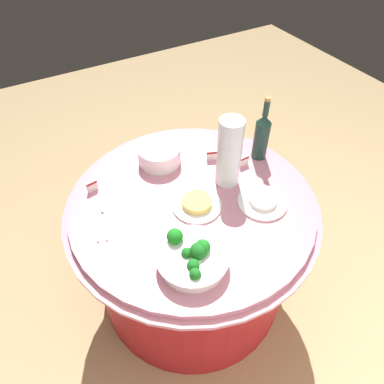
{
  "coord_description": "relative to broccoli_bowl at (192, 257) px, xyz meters",
  "views": [
    {
      "loc": [
        0.54,
        0.95,
        1.9
      ],
      "look_at": [
        0.0,
        0.0,
        0.79
      ],
      "focal_mm": 33.19,
      "sensor_mm": 36.0,
      "label": 1
    }
  ],
  "objects": [
    {
      "name": "ground_plane",
      "position": [
        -0.16,
        -0.29,
        -0.78
      ],
      "size": [
        6.0,
        6.0,
        0.0
      ],
      "primitive_type": "plane",
      "color": "tan"
    },
    {
      "name": "buffet_table",
      "position": [
        -0.16,
        -0.29,
        -0.41
      ],
      "size": [
        1.16,
        1.16,
        0.74
      ],
      "color": "maroon",
      "rests_on": "ground_plane"
    },
    {
      "name": "broccoli_bowl",
      "position": [
        0.0,
        0.0,
        0.0
      ],
      "size": [
        0.28,
        0.28,
        0.11
      ],
      "color": "white",
      "rests_on": "buffet_table"
    },
    {
      "name": "plate_stack",
      "position": [
        -0.15,
        -0.6,
        0.0
      ],
      "size": [
        0.21,
        0.21,
        0.09
      ],
      "color": "white",
      "rests_on": "buffet_table"
    },
    {
      "name": "wine_bottle",
      "position": [
        -0.61,
        -0.39,
        0.09
      ],
      "size": [
        0.07,
        0.07,
        0.34
      ],
      "color": "#153227",
      "rests_on": "buffet_table"
    },
    {
      "name": "decorative_fruit_vase",
      "position": [
        -0.37,
        -0.32,
        0.12
      ],
      "size": [
        0.11,
        0.11,
        0.34
      ],
      "color": "silver",
      "rests_on": "buffet_table"
    },
    {
      "name": "serving_tongs",
      "position": [
        0.24,
        -0.35,
        -0.04
      ],
      "size": [
        0.09,
        0.17,
        0.01
      ],
      "color": "silver",
      "rests_on": "buffet_table"
    },
    {
      "name": "food_plate_noodles",
      "position": [
        -0.16,
        -0.25,
        -0.03
      ],
      "size": [
        0.22,
        0.22,
        0.04
      ],
      "color": "white",
      "rests_on": "buffet_table"
    },
    {
      "name": "food_plate_rice",
      "position": [
        -0.43,
        -0.12,
        -0.03
      ],
      "size": [
        0.22,
        0.22,
        0.03
      ],
      "color": "white",
      "rests_on": "buffet_table"
    },
    {
      "name": "label_placard_front",
      "position": [
        0.2,
        -0.57,
        -0.01
      ],
      "size": [
        0.05,
        0.02,
        0.05
      ],
      "color": "white",
      "rests_on": "buffet_table"
    },
    {
      "name": "label_placard_mid",
      "position": [
        -0.39,
        -0.48,
        -0.01
      ],
      "size": [
        0.05,
        0.03,
        0.05
      ],
      "color": "white",
      "rests_on": "buffet_table"
    },
    {
      "name": "label_placard_rear",
      "position": [
        -0.5,
        -0.37,
        -0.01
      ],
      "size": [
        0.05,
        0.01,
        0.05
      ],
      "color": "white",
      "rests_on": "buffet_table"
    }
  ]
}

